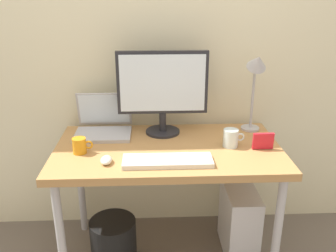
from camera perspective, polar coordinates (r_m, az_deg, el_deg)
back_wall at (r=2.22m, az=-0.48°, el=15.04°), size 4.40×0.04×2.60m
desk at (r=2.01m, az=0.00°, el=-5.04°), size 1.22×0.67×0.72m
monitor at (r=2.08m, az=-0.86°, el=5.93°), size 0.51×0.20×0.48m
laptop at (r=2.18m, az=-9.98°, el=0.38°), size 0.32×0.27×0.23m
desk_lamp at (r=2.15m, az=13.55°, el=7.80°), size 0.11×0.16×0.48m
keyboard at (r=1.80m, az=-0.06°, el=-5.46°), size 0.44×0.14×0.02m
mouse at (r=1.82m, az=-9.58°, el=-5.24°), size 0.06×0.09×0.03m
coffee_mug at (r=1.95m, az=-13.55°, el=-2.98°), size 0.11×0.07×0.08m
glass_cup at (r=2.00m, az=9.76°, el=-1.85°), size 0.12×0.08×0.10m
photo_frame at (r=2.00m, az=14.57°, el=-2.28°), size 0.11×0.02×0.09m
computer_tower at (r=2.32m, az=10.96°, el=-14.17°), size 0.18×0.36×0.42m
wastebasket at (r=2.22m, az=-8.44°, el=-17.61°), size 0.26×0.26×0.30m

